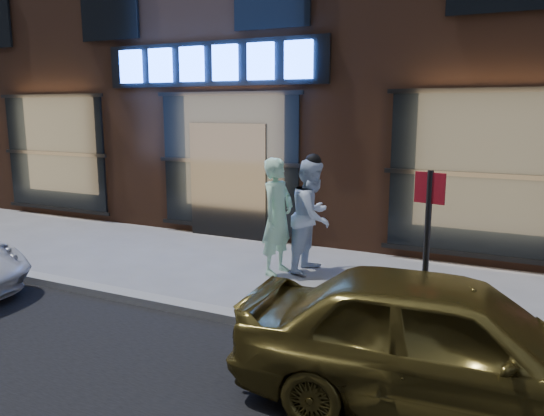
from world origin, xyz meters
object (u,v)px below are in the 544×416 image
Objects in this scene: sign_post at (427,246)px; man_bowtie at (277,216)px; gold_sedan at (446,344)px; man_cap at (312,216)px.

man_bowtie is at bearing 157.52° from sign_post.
sign_post is at bearing 15.95° from gold_sedan.
gold_sedan is at bearing -126.35° from man_bowtie.
man_bowtie is at bearing 41.47° from gold_sedan.
gold_sedan is 1.84× the size of sign_post.
man_bowtie reaches higher than man_cap.
man_cap is (0.46, 0.38, -0.02)m from man_bowtie.
gold_sedan is at bearing -139.79° from man_cap.
man_cap reaches higher than gold_sedan.
sign_post is (2.25, -2.38, 0.30)m from man_cap.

